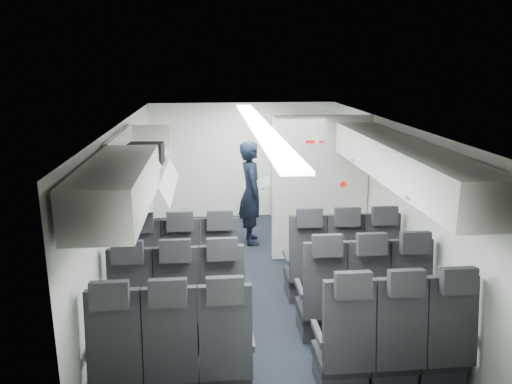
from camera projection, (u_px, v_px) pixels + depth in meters
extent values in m
cube|color=black|center=(259.00, 282.00, 6.72)|extent=(3.40, 6.00, 0.01)
cube|color=silver|center=(259.00, 122.00, 6.17)|extent=(3.40, 6.00, 0.01)
cube|color=silver|center=(243.00, 161.00, 9.33)|extent=(3.40, 0.01, 2.15)
cube|color=silver|center=(300.00, 323.00, 3.55)|extent=(3.40, 0.01, 2.15)
cube|color=silver|center=(125.00, 209.00, 6.29)|extent=(0.01, 6.00, 2.15)
cube|color=silver|center=(387.00, 202.00, 6.60)|extent=(0.01, 6.00, 2.15)
cube|color=white|center=(259.00, 125.00, 6.18)|extent=(0.25, 5.52, 0.03)
cube|color=black|center=(147.00, 282.00, 6.09)|extent=(0.44, 0.46, 0.12)
cube|color=#2D2D33|center=(148.00, 294.00, 6.13)|extent=(0.42, 0.42, 0.22)
cube|color=black|center=(142.00, 254.00, 5.76)|extent=(0.44, 0.20, 0.80)
cube|color=black|center=(140.00, 223.00, 5.61)|extent=(0.30, 0.12, 0.23)
cube|color=#2D2D33|center=(127.00, 262.00, 5.97)|extent=(0.05, 0.40, 0.06)
cube|color=#2D2D33|center=(164.00, 261.00, 6.01)|extent=(0.05, 0.40, 0.06)
cube|color=black|center=(184.00, 281.00, 6.13)|extent=(0.44, 0.46, 0.12)
cube|color=#2D2D33|center=(184.00, 292.00, 6.17)|extent=(0.42, 0.42, 0.22)
cube|color=black|center=(182.00, 253.00, 5.80)|extent=(0.44, 0.20, 0.80)
cube|color=black|center=(180.00, 222.00, 5.65)|extent=(0.30, 0.12, 0.23)
cube|color=#2D2D33|center=(165.00, 261.00, 6.01)|extent=(0.05, 0.40, 0.06)
cube|color=#2D2D33|center=(201.00, 260.00, 6.05)|extent=(0.05, 0.40, 0.06)
cube|color=black|center=(221.00, 279.00, 6.17)|extent=(0.44, 0.46, 0.12)
cube|color=#2D2D33|center=(221.00, 291.00, 6.21)|extent=(0.42, 0.42, 0.22)
cube|color=black|center=(220.00, 252.00, 5.84)|extent=(0.44, 0.20, 0.80)
cube|color=black|center=(220.00, 220.00, 5.69)|extent=(0.30, 0.12, 0.23)
cube|color=#2D2D33|center=(202.00, 260.00, 6.05)|extent=(0.05, 0.40, 0.06)
cube|color=#2D2D33|center=(238.00, 258.00, 6.09)|extent=(0.05, 0.40, 0.06)
cube|color=black|center=(303.00, 276.00, 6.26)|extent=(0.44, 0.46, 0.12)
cube|color=#2D2D33|center=(303.00, 287.00, 6.30)|extent=(0.42, 0.42, 0.22)
cube|color=black|center=(308.00, 249.00, 5.94)|extent=(0.44, 0.20, 0.80)
cube|color=black|center=(310.00, 218.00, 5.79)|extent=(0.30, 0.12, 0.23)
cube|color=#2D2D33|center=(287.00, 257.00, 6.14)|extent=(0.05, 0.40, 0.06)
cube|color=#2D2D33|center=(322.00, 255.00, 6.18)|extent=(0.05, 0.40, 0.06)
cube|color=black|center=(339.00, 274.00, 6.30)|extent=(0.44, 0.46, 0.12)
cube|color=#2D2D33|center=(338.00, 286.00, 6.34)|extent=(0.42, 0.42, 0.22)
cube|color=black|center=(345.00, 247.00, 5.98)|extent=(0.44, 0.20, 0.80)
cube|color=black|center=(347.00, 217.00, 5.83)|extent=(0.30, 0.12, 0.23)
cube|color=#2D2D33|center=(323.00, 255.00, 6.18)|extent=(0.05, 0.40, 0.06)
cube|color=#2D2D33|center=(357.00, 254.00, 6.22)|extent=(0.05, 0.40, 0.06)
cube|color=black|center=(373.00, 273.00, 6.34)|extent=(0.44, 0.46, 0.12)
cube|color=#2D2D33|center=(372.00, 285.00, 6.38)|extent=(0.42, 0.42, 0.22)
cube|color=black|center=(381.00, 246.00, 6.02)|extent=(0.44, 0.20, 0.80)
cube|color=black|center=(385.00, 216.00, 5.87)|extent=(0.30, 0.12, 0.23)
cube|color=#2D2D33|center=(358.00, 254.00, 6.22)|extent=(0.05, 0.40, 0.06)
cube|color=#2D2D33|center=(392.00, 253.00, 6.26)|extent=(0.05, 0.40, 0.06)
cube|color=black|center=(137.00, 319.00, 5.22)|extent=(0.44, 0.46, 0.12)
cube|color=#2D2D33|center=(138.00, 332.00, 5.26)|extent=(0.42, 0.42, 0.22)
cube|color=black|center=(131.00, 289.00, 4.89)|extent=(0.44, 0.20, 0.80)
cube|color=black|center=(127.00, 252.00, 4.74)|extent=(0.30, 0.12, 0.23)
cube|color=#2D2D33|center=(113.00, 297.00, 5.10)|extent=(0.05, 0.40, 0.06)
cube|color=#2D2D33|center=(156.00, 295.00, 5.14)|extent=(0.05, 0.40, 0.06)
cube|color=black|center=(180.00, 317.00, 5.26)|extent=(0.44, 0.46, 0.12)
cube|color=#2D2D33|center=(181.00, 330.00, 5.30)|extent=(0.42, 0.42, 0.22)
cube|color=black|center=(177.00, 287.00, 4.93)|extent=(0.44, 0.20, 0.80)
cube|color=black|center=(175.00, 251.00, 4.78)|extent=(0.30, 0.12, 0.23)
cube|color=#2D2D33|center=(157.00, 295.00, 5.14)|extent=(0.05, 0.40, 0.06)
cube|color=#2D2D33|center=(200.00, 293.00, 5.18)|extent=(0.05, 0.40, 0.06)
cube|color=black|center=(223.00, 315.00, 5.30)|extent=(0.44, 0.46, 0.12)
cube|color=#2D2D33|center=(223.00, 328.00, 5.34)|extent=(0.42, 0.42, 0.22)
cube|color=black|center=(223.00, 285.00, 4.98)|extent=(0.44, 0.20, 0.80)
cube|color=black|center=(222.00, 249.00, 4.83)|extent=(0.30, 0.12, 0.23)
cube|color=#2D2D33|center=(201.00, 293.00, 5.18)|extent=(0.05, 0.40, 0.06)
cube|color=#2D2D33|center=(243.00, 291.00, 5.22)|extent=(0.05, 0.40, 0.06)
cube|color=black|center=(319.00, 310.00, 5.40)|extent=(0.44, 0.46, 0.12)
cube|color=#2D2D33|center=(318.00, 324.00, 5.44)|extent=(0.42, 0.42, 0.22)
cube|color=black|center=(325.00, 281.00, 5.07)|extent=(0.44, 0.20, 0.80)
cube|color=black|center=(327.00, 246.00, 4.92)|extent=(0.30, 0.12, 0.23)
cube|color=#2D2D33|center=(300.00, 289.00, 5.28)|extent=(0.05, 0.40, 0.06)
cube|color=#2D2D33|center=(341.00, 287.00, 5.31)|extent=(0.05, 0.40, 0.06)
cube|color=black|center=(359.00, 308.00, 5.44)|extent=(0.44, 0.46, 0.12)
cube|color=#2D2D33|center=(359.00, 322.00, 5.48)|extent=(0.42, 0.42, 0.22)
cube|color=black|center=(368.00, 279.00, 5.11)|extent=(0.44, 0.20, 0.80)
cube|color=black|center=(372.00, 244.00, 4.96)|extent=(0.30, 0.12, 0.23)
cube|color=#2D2D33|center=(341.00, 287.00, 5.32)|extent=(0.05, 0.40, 0.06)
cube|color=#2D2D33|center=(382.00, 285.00, 5.36)|extent=(0.05, 0.40, 0.06)
cube|color=black|center=(399.00, 307.00, 5.48)|extent=(0.44, 0.46, 0.12)
cube|color=#2D2D33|center=(398.00, 320.00, 5.52)|extent=(0.42, 0.42, 0.22)
cube|color=black|center=(410.00, 277.00, 5.15)|extent=(0.44, 0.20, 0.80)
cube|color=black|center=(415.00, 243.00, 5.00)|extent=(0.30, 0.12, 0.23)
cube|color=#2D2D33|center=(382.00, 285.00, 5.36)|extent=(0.05, 0.40, 0.06)
cube|color=#2D2D33|center=(422.00, 284.00, 5.40)|extent=(0.05, 0.40, 0.06)
cube|color=black|center=(123.00, 370.00, 4.35)|extent=(0.44, 0.46, 0.12)
cube|color=black|center=(114.00, 338.00, 4.03)|extent=(0.44, 0.20, 0.80)
cube|color=black|center=(109.00, 295.00, 3.88)|extent=(0.30, 0.12, 0.23)
cube|color=#2D2D33|center=(93.00, 345.00, 4.23)|extent=(0.05, 0.40, 0.06)
cube|color=#2D2D33|center=(146.00, 342.00, 4.27)|extent=(0.05, 0.40, 0.06)
cube|color=black|center=(175.00, 367.00, 4.39)|extent=(0.44, 0.46, 0.12)
cube|color=#2D2D33|center=(175.00, 383.00, 4.44)|extent=(0.42, 0.42, 0.22)
cube|color=black|center=(171.00, 335.00, 4.07)|extent=(0.44, 0.20, 0.80)
cube|color=black|center=(168.00, 293.00, 3.92)|extent=(0.30, 0.12, 0.23)
cube|color=#2D2D33|center=(147.00, 342.00, 4.27)|extent=(0.05, 0.40, 0.06)
cube|color=#2D2D33|center=(199.00, 339.00, 4.31)|extent=(0.05, 0.40, 0.06)
cube|color=black|center=(226.00, 364.00, 4.44)|extent=(0.44, 0.46, 0.12)
cube|color=#2D2D33|center=(226.00, 380.00, 4.48)|extent=(0.42, 0.42, 0.22)
cube|color=black|center=(226.00, 332.00, 4.11)|extent=(0.44, 0.20, 0.80)
cube|color=black|center=(225.00, 290.00, 3.96)|extent=(0.30, 0.12, 0.23)
cube|color=#2D2D33|center=(200.00, 339.00, 4.32)|extent=(0.05, 0.40, 0.06)
cube|color=#2D2D33|center=(250.00, 337.00, 4.35)|extent=(0.05, 0.40, 0.06)
cube|color=black|center=(340.00, 358.00, 4.53)|extent=(0.44, 0.46, 0.12)
cube|color=#2D2D33|center=(339.00, 373.00, 4.57)|extent=(0.42, 0.42, 0.22)
cube|color=black|center=(349.00, 326.00, 4.20)|extent=(0.44, 0.20, 0.80)
cube|color=black|center=(353.00, 285.00, 4.05)|extent=(0.30, 0.12, 0.23)
cube|color=#2D2D33|center=(318.00, 333.00, 4.41)|extent=(0.05, 0.40, 0.06)
cube|color=#2D2D33|center=(366.00, 331.00, 4.45)|extent=(0.05, 0.40, 0.06)
cube|color=black|center=(388.00, 355.00, 4.57)|extent=(0.44, 0.46, 0.12)
cube|color=#2D2D33|center=(387.00, 371.00, 4.61)|extent=(0.42, 0.42, 0.22)
cube|color=black|center=(401.00, 324.00, 4.24)|extent=(0.44, 0.20, 0.80)
cube|color=black|center=(407.00, 283.00, 4.09)|extent=(0.30, 0.12, 0.23)
cube|color=#2D2D33|center=(367.00, 331.00, 4.45)|extent=(0.05, 0.40, 0.06)
cube|color=#2D2D33|center=(415.00, 329.00, 4.49)|extent=(0.05, 0.40, 0.06)
cube|color=black|center=(435.00, 353.00, 4.61)|extent=(0.44, 0.46, 0.12)
cube|color=#2D2D33|center=(434.00, 368.00, 4.65)|extent=(0.42, 0.42, 0.22)
cube|color=black|center=(451.00, 321.00, 4.28)|extent=(0.44, 0.20, 0.80)
cube|color=black|center=(459.00, 281.00, 4.13)|extent=(0.30, 0.12, 0.23)
cube|color=#2D2D33|center=(416.00, 329.00, 4.49)|extent=(0.05, 0.40, 0.06)
cube|color=#2D2D33|center=(463.00, 326.00, 4.53)|extent=(0.05, 0.40, 0.06)
cube|color=silver|center=(117.00, 187.00, 4.19)|extent=(0.52, 1.80, 0.40)
cylinder|color=slate|center=(148.00, 204.00, 4.25)|extent=(0.04, 0.10, 0.04)
cube|color=#9E9E93|center=(144.00, 167.00, 5.93)|extent=(0.52, 1.70, 0.04)
cube|color=silver|center=(121.00, 151.00, 5.85)|extent=(0.06, 1.70, 0.44)
cube|color=silver|center=(133.00, 165.00, 5.08)|extent=(0.52, 0.04, 0.40)
cube|color=silver|center=(151.00, 140.00, 6.68)|extent=(0.52, 0.04, 0.40)
cube|color=silver|center=(166.00, 176.00, 5.98)|extent=(0.21, 1.61, 0.38)
cube|color=silver|center=(437.00, 180.00, 4.44)|extent=(0.52, 1.80, 0.40)
cylinder|color=slate|center=(409.00, 198.00, 4.46)|extent=(0.04, 0.10, 0.04)
cube|color=silver|center=(374.00, 147.00, 6.13)|extent=(0.52, 1.70, 0.40)
cylinder|color=slate|center=(354.00, 160.00, 6.15)|extent=(0.04, 0.10, 0.04)
cube|color=silver|center=(320.00, 188.00, 7.30)|extent=(1.40, 0.12, 2.13)
cube|color=white|center=(314.00, 142.00, 7.04)|extent=(0.24, 0.01, 0.10)
cube|color=red|center=(310.00, 142.00, 7.02)|extent=(0.13, 0.01, 0.04)
cube|color=red|center=(321.00, 142.00, 7.04)|extent=(0.05, 0.01, 0.03)
cylinder|color=white|center=(343.00, 184.00, 7.24)|extent=(0.11, 0.01, 0.11)
cylinder|color=red|center=(343.00, 184.00, 7.24)|extent=(0.09, 0.01, 0.09)
cube|color=#939399|center=(296.00, 169.00, 9.18)|extent=(0.85, 0.50, 1.90)
cube|color=#3F3F42|center=(297.00, 197.00, 9.04)|extent=(0.80, 0.01, 0.02)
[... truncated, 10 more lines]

